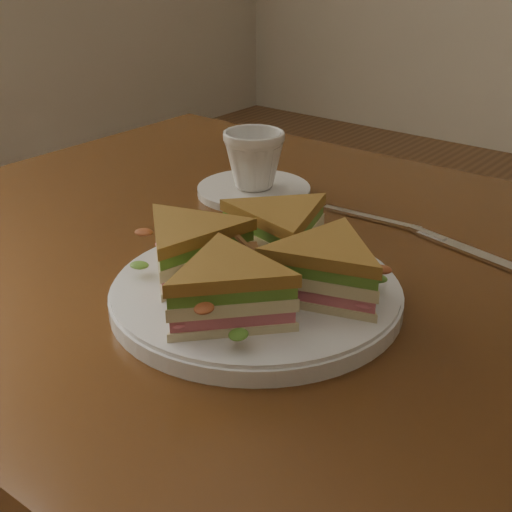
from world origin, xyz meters
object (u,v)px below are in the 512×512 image
object	(u,v)px
spoon	(320,205)
plate	(256,295)
saucer	(254,190)
knife	(482,257)
table	(340,356)
coffee_cup	(254,160)
sandwich_wedges	(256,261)

from	to	relation	value
spoon	plate	bearing A→B (deg)	-73.83
saucer	knife	bearing A→B (deg)	-0.57
saucer	table	bearing A→B (deg)	-30.31
knife	coffee_cup	world-z (taller)	coffee_cup
table	knife	size ratio (longest dim) A/B	5.64
sandwich_wedges	saucer	distance (m)	0.31
coffee_cup	knife	bearing A→B (deg)	15.35
knife	saucer	xyz separation A→B (m)	(-0.32, 0.00, 0.00)
knife	coffee_cup	bearing A→B (deg)	-168.19
plate	sandwich_wedges	world-z (taller)	sandwich_wedges
table	knife	bearing A→B (deg)	53.99
plate	spoon	xyz separation A→B (m)	(-0.09, 0.25, -0.00)
plate	knife	size ratio (longest dim) A/B	1.32
sandwich_wedges	spoon	xyz separation A→B (m)	(-0.09, 0.25, -0.04)
table	spoon	world-z (taller)	spoon
table	knife	world-z (taller)	knife
plate	saucer	bearing A→B (deg)	129.03
knife	table	bearing A→B (deg)	-113.63
plate	knife	world-z (taller)	plate
plate	spoon	distance (m)	0.26
table	sandwich_wedges	distance (m)	0.18
spoon	coffee_cup	world-z (taller)	coffee_cup
plate	knife	bearing A→B (deg)	60.31
spoon	coffee_cup	distance (m)	0.11
table	sandwich_wedges	xyz separation A→B (m)	(-0.04, -0.10, 0.14)
table	coffee_cup	size ratio (longest dim) A/B	14.65
coffee_cup	sandwich_wedges	bearing A→B (deg)	-35.04
knife	spoon	bearing A→B (deg)	-171.51
plate	table	bearing A→B (deg)	69.71
knife	coffee_cup	xyz separation A→B (m)	(-0.32, 0.00, 0.05)
table	saucer	world-z (taller)	saucer
table	saucer	size ratio (longest dim) A/B	7.88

